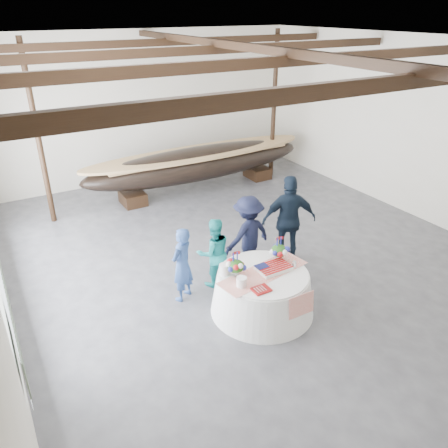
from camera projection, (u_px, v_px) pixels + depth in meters
floor at (249, 254)px, 9.95m from camera, size 10.00×12.00×0.01m
wall_back at (146, 107)px, 13.59m from camera, size 10.00×0.02×4.50m
wall_right at (415, 129)px, 11.19m from camera, size 0.02×12.00×4.50m
ceiling at (256, 41)px, 7.94m from camera, size 10.00×12.00×0.01m
pavilion_structure at (235, 66)px, 8.72m from camera, size 9.80×11.76×4.50m
longboat_display at (199, 163)px, 13.08m from camera, size 7.12×1.42×1.34m
banquet_table at (262, 292)px, 7.95m from camera, size 1.90×1.90×0.81m
tabletop_items at (258, 263)px, 7.79m from camera, size 1.82×0.95×0.40m
guest_woman_blue at (182, 264)px, 8.15m from camera, size 0.65×0.59×1.49m
guest_woman_teal at (214, 253)px, 8.59m from camera, size 0.78×0.65×1.45m
guest_man_left at (248, 235)px, 8.98m from camera, size 1.17×0.77×1.70m
guest_man_right at (289, 220)px, 9.28m from camera, size 1.26×0.89×1.99m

